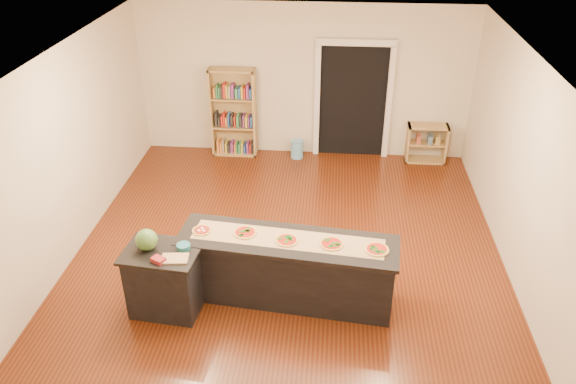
# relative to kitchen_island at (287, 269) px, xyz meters

# --- Properties ---
(room) EXTENTS (6.00, 7.00, 2.80)m
(room) POSITION_rel_kitchen_island_xyz_m (-0.07, 0.74, 0.96)
(room) COLOR beige
(room) RESTS_ON ground
(doorway) EXTENTS (1.40, 0.09, 2.21)m
(doorway) POSITION_rel_kitchen_island_xyz_m (0.83, 4.20, 0.76)
(doorway) COLOR black
(doorway) RESTS_ON room
(kitchen_island) EXTENTS (2.67, 0.72, 0.88)m
(kitchen_island) POSITION_rel_kitchen_island_xyz_m (0.00, 0.00, 0.00)
(kitchen_island) COLOR black
(kitchen_island) RESTS_ON ground
(side_counter) EXTENTS (0.88, 0.65, 0.87)m
(side_counter) POSITION_rel_kitchen_island_xyz_m (-1.45, -0.34, -0.00)
(side_counter) COLOR black
(side_counter) RESTS_ON ground
(bookshelf) EXTENTS (0.83, 0.30, 1.66)m
(bookshelf) POSITION_rel_kitchen_island_xyz_m (-1.35, 4.04, 0.39)
(bookshelf) COLOR tan
(bookshelf) RESTS_ON ground
(low_shelf) EXTENTS (0.72, 0.31, 0.72)m
(low_shelf) POSITION_rel_kitchen_island_xyz_m (2.21, 4.03, -0.08)
(low_shelf) COLOR tan
(low_shelf) RESTS_ON ground
(waste_bin) EXTENTS (0.23, 0.23, 0.34)m
(waste_bin) POSITION_rel_kitchen_island_xyz_m (-0.17, 3.98, -0.27)
(waste_bin) COLOR #64ACDF
(waste_bin) RESTS_ON ground
(kraft_paper) EXTENTS (2.35, 0.66, 0.00)m
(kraft_paper) POSITION_rel_kitchen_island_xyz_m (0.00, 0.01, 0.44)
(kraft_paper) COLOR #9C7950
(kraft_paper) RESTS_ON kitchen_island
(watermelon) EXTENTS (0.26, 0.26, 0.26)m
(watermelon) POSITION_rel_kitchen_island_xyz_m (-1.62, -0.32, 0.56)
(watermelon) COLOR #144214
(watermelon) RESTS_ON side_counter
(cutting_board) EXTENTS (0.32, 0.23, 0.02)m
(cutting_board) POSITION_rel_kitchen_island_xyz_m (-1.25, -0.49, 0.44)
(cutting_board) COLOR tan
(cutting_board) RESTS_ON side_counter
(package_red) EXTENTS (0.18, 0.17, 0.05)m
(package_red) POSITION_rel_kitchen_island_xyz_m (-1.42, -0.55, 0.46)
(package_red) COLOR maroon
(package_red) RESTS_ON side_counter
(package_teal) EXTENTS (0.16, 0.16, 0.06)m
(package_teal) POSITION_rel_kitchen_island_xyz_m (-1.20, -0.28, 0.46)
(package_teal) COLOR #195966
(package_teal) RESTS_ON side_counter
(pizza_a) EXTENTS (0.26, 0.26, 0.02)m
(pizza_a) POSITION_rel_kitchen_island_xyz_m (-1.06, 0.09, 0.45)
(pizza_a) COLOR tan
(pizza_a) RESTS_ON kitchen_island
(pizza_b) EXTENTS (0.27, 0.27, 0.02)m
(pizza_b) POSITION_rel_kitchen_island_xyz_m (-0.53, 0.09, 0.45)
(pizza_b) COLOR tan
(pizza_b) RESTS_ON kitchen_island
(pizza_c) EXTENTS (0.28, 0.28, 0.02)m
(pizza_c) POSITION_rel_kitchen_island_xyz_m (-0.00, -0.03, 0.45)
(pizza_c) COLOR tan
(pizza_c) RESTS_ON kitchen_island
(pizza_d) EXTENTS (0.27, 0.27, 0.02)m
(pizza_d) POSITION_rel_kitchen_island_xyz_m (0.53, -0.05, 0.45)
(pizza_d) COLOR tan
(pizza_d) RESTS_ON kitchen_island
(pizza_e) EXTENTS (0.28, 0.28, 0.02)m
(pizza_e) POSITION_rel_kitchen_island_xyz_m (1.06, -0.12, 0.45)
(pizza_e) COLOR tan
(pizza_e) RESTS_ON kitchen_island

